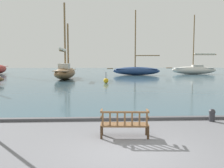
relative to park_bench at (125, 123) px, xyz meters
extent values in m
plane|color=slate|center=(-0.01, -1.38, -0.47)|extent=(160.00, 160.00, 0.00)
cube|color=#385666|center=(-0.01, 42.62, -0.43)|extent=(100.00, 80.00, 0.08)
cube|color=#4C4C50|center=(-0.01, 2.47, -0.41)|extent=(40.00, 0.30, 0.12)
cube|color=#3D2A19|center=(-0.75, 0.31, -0.26)|extent=(0.07, 0.07, 0.42)
cube|color=#3D2A19|center=(0.78, 0.21, -0.26)|extent=(0.07, 0.07, 0.42)
cube|color=#3D2A19|center=(-0.78, -0.14, -0.26)|extent=(0.07, 0.07, 0.42)
cube|color=#3D2A19|center=(0.75, -0.24, -0.26)|extent=(0.07, 0.07, 0.42)
cube|color=brown|center=(0.00, 0.04, -0.05)|extent=(1.63, 0.62, 0.06)
cube|color=brown|center=(-0.01, -0.18, 0.42)|extent=(1.60, 0.15, 0.06)
cube|color=brown|center=(-0.73, -0.14, 0.19)|extent=(0.06, 0.04, 0.41)
cube|color=brown|center=(-0.49, -0.15, 0.19)|extent=(0.06, 0.04, 0.41)
cube|color=brown|center=(-0.25, -0.17, 0.19)|extent=(0.06, 0.04, 0.41)
cube|color=brown|center=(-0.01, -0.18, 0.19)|extent=(0.06, 0.04, 0.41)
cube|color=brown|center=(0.23, -0.20, 0.19)|extent=(0.06, 0.04, 0.41)
cube|color=brown|center=(0.47, -0.21, 0.19)|extent=(0.06, 0.04, 0.41)
cube|color=brown|center=(0.71, -0.23, 0.19)|extent=(0.06, 0.04, 0.41)
cube|color=#3D2A19|center=(-0.77, -0.01, 0.22)|extent=(0.08, 0.30, 0.06)
cube|color=brown|center=(-0.77, 0.08, 0.43)|extent=(0.09, 0.47, 0.04)
cube|color=#3D2A19|center=(0.77, -0.10, 0.22)|extent=(0.08, 0.30, 0.06)
cube|color=brown|center=(0.77, -0.01, 0.43)|extent=(0.09, 0.47, 0.04)
ellipsoid|color=brown|center=(-5.64, 26.63, 0.39)|extent=(2.86, 8.78, 1.56)
cube|color=#997A5B|center=(-5.64, 26.63, 0.82)|extent=(2.20, 7.72, 0.08)
cube|color=beige|center=(-5.67, 25.98, 1.30)|extent=(1.43, 1.81, 0.88)
cylinder|color=brown|center=(-5.63, 26.85, 5.42)|extent=(0.25, 0.25, 9.12)
cylinder|color=brown|center=(-5.71, 25.09, 3.38)|extent=(0.36, 3.53, 0.20)
cylinder|color=silver|center=(-5.71, 25.09, 3.58)|extent=(0.54, 3.19, 0.39)
cylinder|color=brown|center=(-5.52, 29.24, 4.20)|extent=(0.25, 0.25, 6.68)
cylinder|color=brown|center=(-5.39, 31.94, 0.84)|extent=(0.29, 1.95, 0.20)
ellipsoid|color=silver|center=(16.84, 37.92, 0.35)|extent=(8.38, 2.30, 1.49)
cube|color=white|center=(16.84, 37.92, 0.76)|extent=(7.37, 1.76, 0.08)
cube|color=beige|center=(17.47, 37.90, 1.08)|extent=(1.94, 1.17, 0.55)
cylinder|color=brown|center=(16.63, 37.93, 5.68)|extent=(0.20, 0.20, 9.76)
cylinder|color=brown|center=(18.79, 37.85, 3.26)|extent=(4.31, 0.31, 0.16)
cylinder|color=silver|center=(18.79, 37.85, 3.42)|extent=(3.89, 0.46, 0.32)
cylinder|color=brown|center=(12.13, 38.09, 0.78)|extent=(1.12, 0.20, 0.16)
ellipsoid|color=navy|center=(5.55, 35.40, 0.32)|extent=(8.44, 3.49, 1.43)
cube|color=#516B9E|center=(5.55, 35.40, 0.72)|extent=(7.38, 2.80, 0.08)
cylinder|color=brown|center=(5.35, 35.44, 5.79)|extent=(0.22, 0.22, 10.06)
cylinder|color=brown|center=(7.44, 35.08, 3.03)|extent=(4.21, 0.88, 0.17)
cylinder|color=brown|center=(0.99, 36.17, 0.74)|extent=(1.07, 0.35, 0.17)
cylinder|color=#2D2D33|center=(3.92, 2.02, -0.27)|extent=(0.24, 0.24, 0.40)
sphere|color=#2D2D33|center=(3.92, 2.02, -0.07)|extent=(0.27, 0.27, 0.27)
sphere|color=gold|center=(-0.15, 19.59, -0.11)|extent=(0.56, 0.56, 0.56)
cylinder|color=#2D2D33|center=(-0.15, 19.59, 0.52)|extent=(0.06, 0.06, 0.70)
camera|label=1|loc=(-0.81, -8.14, 2.08)|focal=40.00mm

